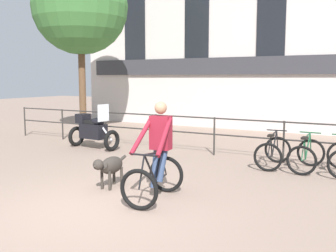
{
  "coord_description": "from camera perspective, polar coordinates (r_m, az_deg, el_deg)",
  "views": [
    {
      "loc": [
        4.12,
        -4.68,
        2.11
      ],
      "look_at": [
        -0.14,
        2.86,
        1.05
      ],
      "focal_mm": 42.0,
      "sensor_mm": 36.0,
      "label": 1
    }
  ],
  "objects": [
    {
      "name": "parked_bicycle_mid_left",
      "position": [
        9.53,
        19.44,
        -4.02
      ],
      "size": [
        0.68,
        1.12,
        0.86
      ],
      "rotation": [
        0.0,
        0.0,
        3.12
      ],
      "color": "black",
      "rests_on": "ground_plane"
    },
    {
      "name": "ground_plane",
      "position": [
        6.59,
        -11.51,
        -11.86
      ],
      "size": [
        60.0,
        60.0,
        0.0
      ],
      "primitive_type": "plane",
      "color": "gray"
    },
    {
      "name": "canal_railing",
      "position": [
        10.8,
        6.74,
        -0.52
      ],
      "size": [
        15.05,
        0.05,
        1.05
      ],
      "color": "#2D2B28",
      "rests_on": "ground_plane"
    },
    {
      "name": "dog",
      "position": [
        7.66,
        -8.44,
        -5.75
      ],
      "size": [
        0.3,
        1.03,
        0.63
      ],
      "rotation": [
        0.0,
        0.0,
        0.03
      ],
      "color": "#332D28",
      "rests_on": "ground_plane"
    },
    {
      "name": "tree_canalside_left",
      "position": [
        15.67,
        -12.62,
        16.53
      ],
      "size": [
        3.57,
        3.57,
        6.55
      ],
      "color": "brown",
      "rests_on": "ground_plane"
    },
    {
      "name": "parked_motorcycle",
      "position": [
        11.96,
        -10.84,
        -0.58
      ],
      "size": [
        1.64,
        0.75,
        1.35
      ],
      "rotation": [
        0.0,
        0.0,
        1.49
      ],
      "color": "black",
      "rests_on": "ground_plane"
    },
    {
      "name": "cyclist_with_bike",
      "position": [
        6.86,
        -1.64,
        -4.35
      ],
      "size": [
        0.81,
        1.24,
        1.7
      ],
      "rotation": [
        0.0,
        0.0,
        0.11
      ],
      "color": "black",
      "rests_on": "ground_plane"
    },
    {
      "name": "parked_bicycle_near_lamp",
      "position": [
        9.68,
        15.0,
        -3.69
      ],
      "size": [
        0.7,
        1.13,
        0.86
      ],
      "rotation": [
        0.0,
        0.0,
        3.18
      ],
      "color": "black",
      "rests_on": "ground_plane"
    },
    {
      "name": "building_facade",
      "position": [
        16.38,
        15.07,
        15.06
      ],
      "size": [
        18.0,
        0.72,
        8.99
      ],
      "color": "beige",
      "rests_on": "ground_plane"
    }
  ]
}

